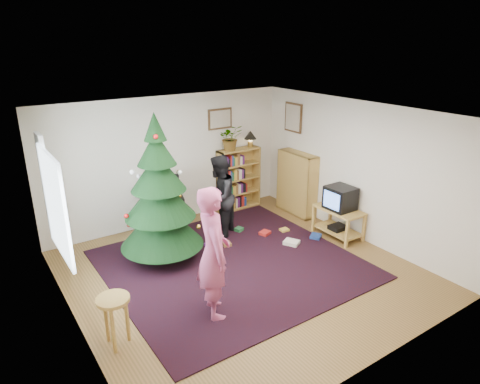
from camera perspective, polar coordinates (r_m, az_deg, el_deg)
floor at (r=6.90m, az=0.26°, el=-10.65°), size 5.00×5.00×0.00m
ceiling at (r=6.02m, az=0.30°, el=10.25°), size 5.00×5.00×0.00m
wall_back at (r=8.43m, az=-9.39°, el=4.15°), size 5.00×0.02×2.50m
wall_front at (r=4.71m, az=18.01°, el=-9.96°), size 5.00×0.02×2.50m
wall_left at (r=5.46m, az=-22.04°, el=-6.14°), size 0.02×5.00×2.50m
wall_right at (r=7.96m, az=15.31°, el=2.74°), size 0.02×5.00×2.50m
rug at (r=7.11m, az=-1.12°, el=-9.56°), size 3.80×3.60×0.02m
window_pane at (r=5.92m, az=-23.40°, el=-1.68°), size 0.04×1.20×1.40m
curtain at (r=6.58m, az=-24.32°, el=0.29°), size 0.06×0.35×1.60m
picture_back at (r=8.78m, az=-2.69°, el=9.72°), size 0.55×0.03×0.42m
picture_right at (r=8.98m, az=7.13°, el=9.82°), size 0.03×0.50×0.60m
christmas_tree at (r=6.98m, az=-10.65°, el=-1.26°), size 1.36×1.36×2.47m
bookshelf_back at (r=9.18m, az=-0.18°, el=1.91°), size 0.95×0.30×1.30m
bookshelf_right at (r=8.95m, az=7.61°, el=1.26°), size 0.30×0.95×1.30m
tv_stand at (r=8.13m, az=12.99°, el=-3.66°), size 0.50×0.90×0.55m
crt_tv at (r=7.96m, az=13.21°, el=-0.79°), size 0.45×0.48×0.42m
armchair at (r=8.09m, az=-10.16°, el=-1.50°), size 0.75×0.76×1.09m
stool at (r=5.42m, az=-16.48°, el=-14.70°), size 0.40×0.40×0.66m
person_standing at (r=5.56m, az=-3.57°, el=-8.10°), size 0.60×0.76×1.81m
person_by_chair at (r=7.77m, az=-2.82°, el=-0.67°), size 0.96×0.93×1.55m
potted_plant at (r=8.83m, az=-1.28°, el=7.26°), size 0.57×0.52×0.53m
table_lamp at (r=9.11m, az=1.39°, el=7.47°), size 0.26×0.26×0.35m
floor_clutter at (r=7.94m, az=2.99°, el=-6.00°), size 1.94×1.24×0.08m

